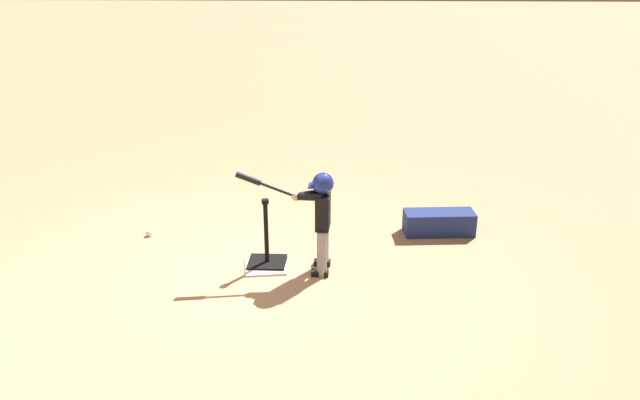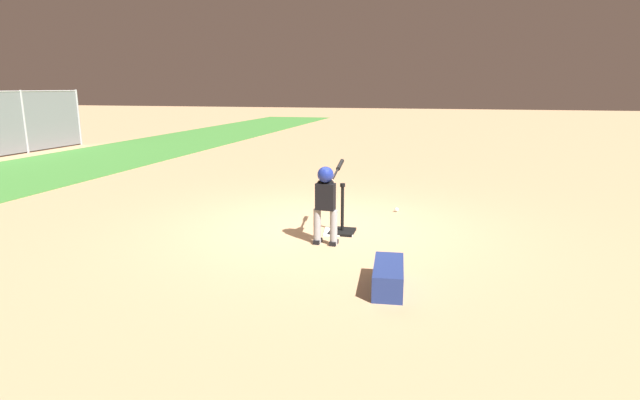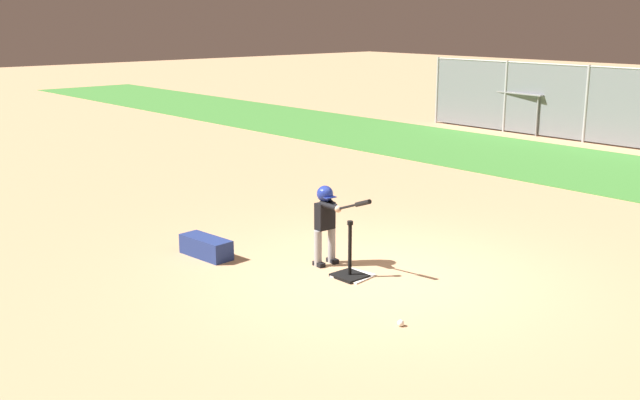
{
  "view_description": "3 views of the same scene",
  "coord_description": "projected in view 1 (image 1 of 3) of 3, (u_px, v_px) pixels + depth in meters",
  "views": [
    {
      "loc": [
        -1.12,
        5.75,
        3.14
      ],
      "look_at": [
        -0.84,
        -0.19,
        0.82
      ],
      "focal_mm": 35.0,
      "sensor_mm": 36.0,
      "label": 1
    },
    {
      "loc": [
        -7.4,
        -1.78,
        2.16
      ],
      "look_at": [
        -0.66,
        -0.09,
        0.59
      ],
      "focal_mm": 28.0,
      "sensor_mm": 36.0,
      "label": 2
    },
    {
      "loc": [
        6.41,
        -6.75,
        3.32
      ],
      "look_at": [
        -0.81,
        -0.36,
        0.94
      ],
      "focal_mm": 42.0,
      "sensor_mm": 36.0,
      "label": 3
    }
  ],
  "objects": [
    {
      "name": "home_plate",
      "position": [
        266.0,
        266.0,
        6.78
      ],
      "size": [
        0.5,
        0.5,
        0.02
      ],
      "primitive_type": "cube",
      "rotation": [
        0.0,
        0.0,
        0.15
      ],
      "color": "white",
      "rests_on": "ground_plane"
    },
    {
      "name": "baseball",
      "position": [
        149.0,
        233.0,
        7.51
      ],
      "size": [
        0.07,
        0.07,
        0.07
      ],
      "primitive_type": "sphere",
      "color": "white",
      "rests_on": "ground_plane"
    },
    {
      "name": "batter_child",
      "position": [
        319.0,
        210.0,
        6.45
      ],
      "size": [
        1.02,
        0.35,
        1.11
      ],
      "color": "gray",
      "rests_on": "ground_plane"
    },
    {
      "name": "batting_tee",
      "position": [
        267.0,
        255.0,
        6.79
      ],
      "size": [
        0.41,
        0.37,
        0.76
      ],
      "color": "black",
      "rests_on": "ground_plane"
    },
    {
      "name": "ground_plane",
      "position": [
        239.0,
        278.0,
        6.53
      ],
      "size": [
        90.0,
        90.0,
        0.0
      ],
      "primitive_type": "plane",
      "color": "tan"
    },
    {
      "name": "equipment_bag",
      "position": [
        439.0,
        223.0,
        7.55
      ],
      "size": [
        0.86,
        0.39,
        0.28
      ],
      "primitive_type": "cube",
      "rotation": [
        0.0,
        0.0,
        0.09
      ],
      "color": "navy",
      "rests_on": "ground_plane"
    }
  ]
}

